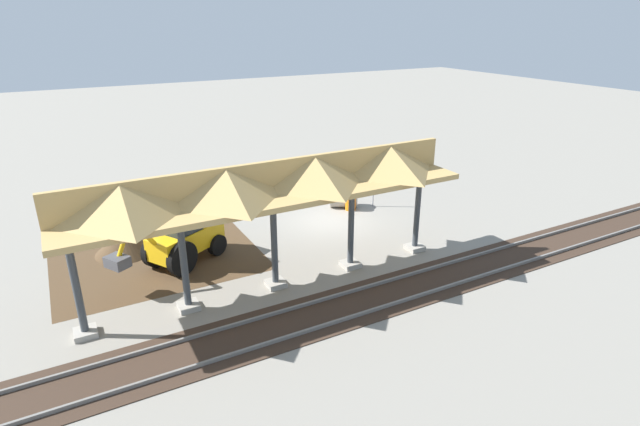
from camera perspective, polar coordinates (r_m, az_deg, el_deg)
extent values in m
plane|color=gray|center=(25.00, 1.00, -0.83)|extent=(120.00, 120.00, 0.00)
cube|color=#4C3823|center=(22.43, -18.20, -4.72)|extent=(8.21, 7.00, 0.01)
cube|color=#9E998E|center=(22.27, 10.75, -3.89)|extent=(0.70, 0.70, 0.20)
cylinder|color=#383D42|center=(21.60, 11.06, 0.19)|extent=(0.24, 0.24, 3.60)
cube|color=#9E998E|center=(20.50, 3.46, -5.85)|extent=(0.70, 0.70, 0.20)
cylinder|color=#383D42|center=(19.77, 3.57, -1.47)|extent=(0.24, 0.24, 3.60)
cube|color=#9E998E|center=(19.14, -5.08, -8.02)|extent=(0.70, 0.70, 0.20)
cylinder|color=#383D42|center=(18.37, -5.26, -3.40)|extent=(0.24, 0.24, 3.60)
cube|color=#9E998E|center=(18.30, -14.77, -10.24)|extent=(0.70, 0.70, 0.20)
cylinder|color=#383D42|center=(17.48, -15.30, -5.49)|extent=(0.24, 0.24, 3.60)
cube|color=#9E998E|center=(18.03, -25.21, -12.28)|extent=(0.70, 0.70, 0.20)
cylinder|color=#383D42|center=(17.20, -26.10, -7.53)|extent=(0.24, 0.24, 3.60)
cube|color=tan|center=(17.65, -5.46, 2.20)|extent=(14.46, 3.20, 0.20)
cube|color=tan|center=(17.45, -5.54, 4.21)|extent=(14.46, 0.20, 1.10)
pyramid|color=tan|center=(19.83, 7.84, 6.23)|extent=(2.98, 3.20, 1.10)
pyramid|color=tan|center=(18.13, -0.71, 4.98)|extent=(2.98, 3.20, 1.10)
pyramid|color=tan|center=(16.91, -10.71, 3.36)|extent=(2.98, 3.20, 1.10)
pyramid|color=tan|center=(16.28, -21.81, 1.44)|extent=(2.98, 3.20, 1.10)
cube|color=slate|center=(20.07, 10.35, -6.92)|extent=(60.00, 0.08, 0.15)
cube|color=slate|center=(19.13, 13.03, -8.66)|extent=(60.00, 0.08, 0.15)
cube|color=#38281E|center=(19.62, 11.64, -7.92)|extent=(60.00, 2.58, 0.03)
cylinder|color=gray|center=(26.64, 6.13, 2.85)|extent=(0.06, 0.06, 2.07)
cylinder|color=red|center=(26.38, 6.20, 4.58)|extent=(0.67, 0.41, 0.76)
cube|color=#EAB214|center=(21.27, -15.04, -2.94)|extent=(3.42, 2.73, 0.90)
cube|color=#1E262D|center=(20.71, -15.73, -0.23)|extent=(1.71, 1.67, 1.40)
cube|color=#EAB214|center=(21.66, -13.30, -0.31)|extent=(1.55, 1.52, 0.50)
cylinder|color=black|center=(21.31, -18.15, -4.05)|extent=(1.36, 0.96, 1.40)
cylinder|color=black|center=(20.32, -15.47, -5.02)|extent=(1.36, 0.96, 1.40)
cylinder|color=black|center=(22.60, -14.11, -2.81)|extent=(0.93, 0.71, 0.90)
cylinder|color=black|center=(21.75, -11.67, -3.57)|extent=(0.93, 0.71, 0.90)
cylinder|color=#EAB214|center=(19.62, -19.60, -2.07)|extent=(1.01, 0.69, 1.41)
cylinder|color=#EAB214|center=(19.17, -21.51, -2.96)|extent=(0.87, 0.60, 1.42)
cube|color=#47474C|center=(19.24, -22.14, -5.18)|extent=(0.92, 0.99, 0.40)
cone|color=#4C3823|center=(23.25, -21.36, -4.21)|extent=(4.95, 4.95, 2.18)
cylinder|color=#9E9384|center=(26.64, 2.72, 1.66)|extent=(1.70, 1.52, 0.94)
cylinder|color=black|center=(26.63, 1.20, 1.68)|extent=(0.32, 0.54, 0.61)
cylinder|color=orange|center=(26.27, 3.50, 1.31)|extent=(0.56, 0.56, 0.90)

